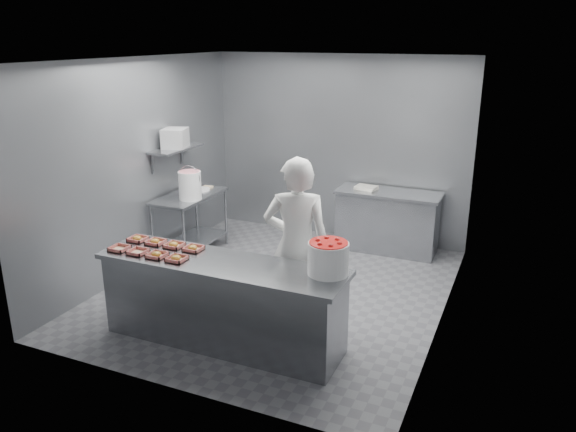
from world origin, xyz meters
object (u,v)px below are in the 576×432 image
object	(u,v)px
service_counter	(223,302)
tray_2	(157,255)
tray_3	(177,258)
tray_7	(193,248)
back_counter	(387,221)
tray_0	(119,248)
worker	(297,245)
tray_5	(156,242)
tray_1	(138,252)
glaze_bucket	(190,185)
tray_6	(174,245)
appliance	(175,138)
strawberry_tub	(328,257)
tray_4	(138,239)
prep_table	(190,215)

from	to	relation	value
service_counter	tray_2	bearing A→B (deg)	-167.04
service_counter	tray_3	distance (m)	0.65
tray_7	back_counter	bearing A→B (deg)	66.89
tray_2	tray_0	bearing A→B (deg)	180.00
worker	tray_5	bearing A→B (deg)	-2.28
tray_0	tray_1	distance (m)	0.24
tray_3	glaze_bucket	size ratio (longest dim) A/B	0.40
tray_6	back_counter	bearing A→B (deg)	63.24
tray_3	tray_1	bearing A→B (deg)	180.00
tray_1	appliance	size ratio (longest dim) A/B	0.53
service_counter	tray_2	xyz separation A→B (m)	(-0.66, -0.15, 0.47)
back_counter	appliance	xyz separation A→B (m)	(-2.72, -1.31, 1.24)
service_counter	tray_0	distance (m)	1.24
service_counter	tray_1	xyz separation A→B (m)	(-0.90, -0.15, 0.47)
tray_3	strawberry_tub	bearing A→B (deg)	11.38
tray_4	prep_table	bearing A→B (deg)	105.78
tray_3	tray_0	bearing A→B (deg)	180.00
tray_1	worker	bearing A→B (deg)	27.16
tray_4	tray_1	bearing A→B (deg)	-51.43
service_counter	tray_7	xyz separation A→B (m)	(-0.42, 0.15, 0.47)
tray_2	strawberry_tub	xyz separation A→B (m)	(1.74, 0.30, 0.15)
tray_7	glaze_bucket	bearing A→B (deg)	123.82
tray_1	tray_2	size ratio (longest dim) A/B	1.00
tray_6	tray_7	xyz separation A→B (m)	(0.24, 0.00, 0.00)
service_counter	strawberry_tub	bearing A→B (deg)	7.91
prep_table	tray_4	world-z (taller)	tray_4
tray_6	tray_1	bearing A→B (deg)	-127.87
tray_2	tray_5	bearing A→B (deg)	128.22
tray_2	tray_7	xyz separation A→B (m)	(0.24, 0.30, 0.00)
tray_5	appliance	world-z (taller)	appliance
tray_1	worker	size ratio (longest dim) A/B	0.10
tray_5	glaze_bucket	xyz separation A→B (m)	(-0.61, 1.62, 0.18)
tray_7	tray_1	bearing A→B (deg)	-147.42
tray_1	strawberry_tub	bearing A→B (deg)	8.69
prep_table	appliance	world-z (taller)	appliance
tray_1	tray_3	xyz separation A→B (m)	(0.48, -0.00, 0.00)
tray_2	strawberry_tub	distance (m)	1.77
tray_7	glaze_bucket	size ratio (longest dim) A/B	0.40
prep_table	tray_3	world-z (taller)	tray_3
tray_1	tray_5	size ratio (longest dim) A/B	1.00
service_counter	glaze_bucket	bearing A→B (deg)	130.37
tray_4	service_counter	bearing A→B (deg)	-7.60
tray_5	strawberry_tub	bearing A→B (deg)	-0.07
tray_4	worker	bearing A→B (deg)	14.67
service_counter	tray_3	size ratio (longest dim) A/B	13.88
tray_1	tray_5	xyz separation A→B (m)	(-0.00, 0.30, 0.00)
tray_2	tray_3	size ratio (longest dim) A/B	1.00
back_counter	tray_2	size ratio (longest dim) A/B	8.01
tray_1	tray_3	world-z (taller)	tray_3
tray_4	worker	distance (m)	1.77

